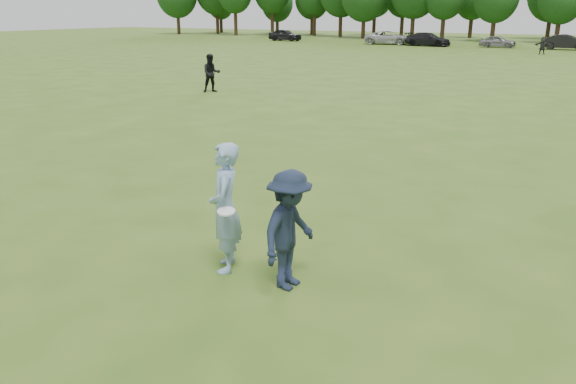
# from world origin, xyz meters

# --- Properties ---
(ground) EXTENTS (200.00, 200.00, 0.00)m
(ground) POSITION_xyz_m (0.00, 0.00, 0.00)
(ground) COLOR #355818
(ground) RESTS_ON ground
(thrower) EXTENTS (0.80, 0.89, 2.05)m
(thrower) POSITION_xyz_m (-1.33, -0.11, 1.03)
(thrower) COLOR #84A5CC
(thrower) RESTS_ON ground
(defender) EXTENTS (0.73, 1.20, 1.80)m
(defender) POSITION_xyz_m (-0.16, -0.17, 0.90)
(defender) COLOR #182236
(defender) RESTS_ON ground
(player_far_a) EXTENTS (1.14, 1.14, 1.87)m
(player_far_a) POSITION_xyz_m (-13.53, 16.41, 0.93)
(player_far_a) COLOR black
(player_far_a) RESTS_ON ground
(player_far_d) EXTENTS (1.52, 0.60, 1.60)m
(player_far_d) POSITION_xyz_m (-1.35, 51.75, 0.80)
(player_far_d) COLOR #292929
(player_far_d) RESTS_ON ground
(car_a) EXTENTS (4.63, 2.06, 1.55)m
(car_a) POSITION_xyz_m (-34.01, 61.48, 0.77)
(car_a) COLOR black
(car_a) RESTS_ON ground
(car_c) EXTENTS (5.91, 3.30, 1.56)m
(car_c) POSITION_xyz_m (-19.14, 60.21, 0.78)
(car_c) COLOR #B2B2B7
(car_c) RESTS_ON ground
(car_d) EXTENTS (5.40, 2.77, 1.50)m
(car_d) POSITION_xyz_m (-14.08, 59.19, 0.75)
(car_d) COLOR black
(car_d) RESTS_ON ground
(car_e) EXTENTS (3.91, 1.66, 1.32)m
(car_e) POSITION_xyz_m (-6.64, 60.26, 0.66)
(car_e) COLOR gray
(car_e) RESTS_ON ground
(car_f) EXTENTS (4.79, 2.02, 1.54)m
(car_f) POSITION_xyz_m (0.20, 59.74, 0.77)
(car_f) COLOR black
(car_f) RESTS_ON ground
(disc_in_play) EXTENTS (0.29, 0.30, 0.08)m
(disc_in_play) POSITION_xyz_m (-1.11, -0.40, 1.10)
(disc_in_play) COLOR white
(disc_in_play) RESTS_ON ground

